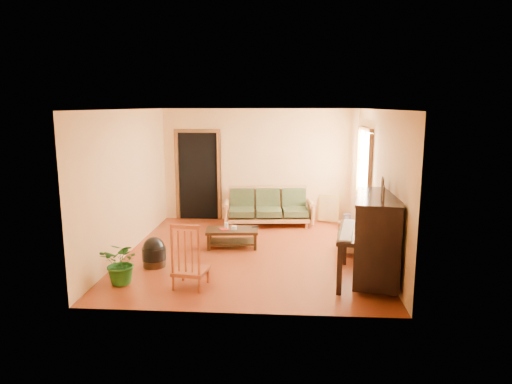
# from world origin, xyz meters

# --- Properties ---
(floor) EXTENTS (5.00, 5.00, 0.00)m
(floor) POSITION_xyz_m (0.00, 0.00, 0.00)
(floor) COLOR #65220D
(floor) RESTS_ON ground
(doorway) EXTENTS (1.08, 0.16, 2.05)m
(doorway) POSITION_xyz_m (-1.45, 2.48, 1.02)
(doorway) COLOR black
(doorway) RESTS_ON floor
(window) EXTENTS (0.12, 1.36, 1.46)m
(window) POSITION_xyz_m (2.21, 1.30, 1.50)
(window) COLOR white
(window) RESTS_ON right_wall
(sofa) EXTENTS (2.05, 1.02, 0.85)m
(sofa) POSITION_xyz_m (0.24, 1.98, 0.42)
(sofa) COLOR #AA723E
(sofa) RESTS_ON floor
(coffee_table) EXTENTS (1.02, 0.62, 0.36)m
(coffee_table) POSITION_xyz_m (-0.39, 0.31, 0.18)
(coffee_table) COLOR black
(coffee_table) RESTS_ON floor
(armchair) EXTENTS (0.74, 0.77, 0.75)m
(armchair) POSITION_xyz_m (1.90, 0.15, 0.38)
(armchair) COLOR #AA723E
(armchair) RESTS_ON floor
(piano) EXTENTS (1.15, 1.66, 1.35)m
(piano) POSITION_xyz_m (2.01, -1.26, 0.67)
(piano) COLOR black
(piano) RESTS_ON floor
(footstool) EXTENTS (0.48, 0.48, 0.38)m
(footstool) POSITION_xyz_m (-1.57, -0.84, 0.19)
(footstool) COLOR black
(footstool) RESTS_ON floor
(red_chair) EXTENTS (0.53, 0.57, 1.00)m
(red_chair) POSITION_xyz_m (-0.77, -1.66, 0.50)
(red_chair) COLOR brown
(red_chair) RESTS_ON floor
(leaning_frame) EXTENTS (0.50, 0.27, 0.66)m
(leaning_frame) POSITION_xyz_m (1.62, 2.36, 0.33)
(leaning_frame) COLOR gold
(leaning_frame) RESTS_ON floor
(ceramic_crock) EXTENTS (0.20, 0.20, 0.24)m
(ceramic_crock) POSITION_xyz_m (2.03, 2.19, 0.12)
(ceramic_crock) COLOR #2F408F
(ceramic_crock) RESTS_ON floor
(potted_plant) EXTENTS (0.66, 0.59, 0.67)m
(potted_plant) POSITION_xyz_m (-1.82, -1.62, 0.34)
(potted_plant) COLOR #1B5317
(potted_plant) RESTS_ON floor
(book) EXTENTS (0.24, 0.25, 0.02)m
(book) POSITION_xyz_m (-0.60, 0.21, 0.37)
(book) COLOR #9F1E15
(book) RESTS_ON coffee_table
(candle) EXTENTS (0.08, 0.08, 0.11)m
(candle) POSITION_xyz_m (-0.50, 0.35, 0.41)
(candle) COLOR white
(candle) RESTS_ON coffee_table
(glass_jar) EXTENTS (0.13, 0.13, 0.07)m
(glass_jar) POSITION_xyz_m (-0.35, 0.29, 0.39)
(glass_jar) COLOR silver
(glass_jar) RESTS_ON coffee_table
(remote) EXTENTS (0.15, 0.09, 0.01)m
(remote) POSITION_xyz_m (0.04, 0.48, 0.36)
(remote) COLOR black
(remote) RESTS_ON coffee_table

